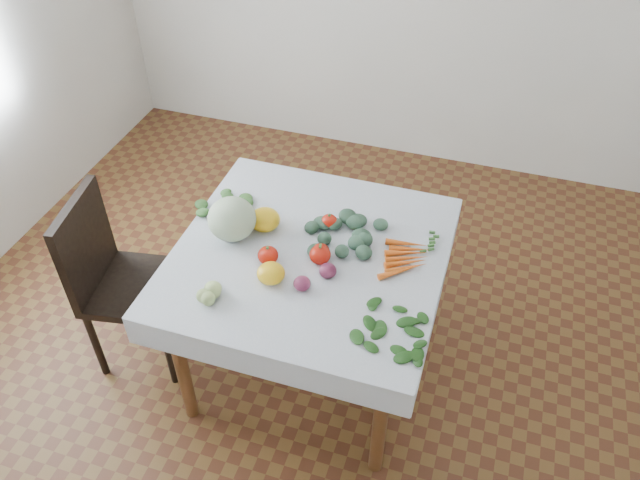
% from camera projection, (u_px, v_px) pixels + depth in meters
% --- Properties ---
extents(ground, '(4.00, 4.00, 0.00)m').
position_uv_depth(ground, '(311.00, 362.00, 3.13)').
color(ground, brown).
extents(table, '(1.00, 1.00, 0.75)m').
position_uv_depth(table, '(310.00, 270.00, 2.70)').
color(table, brown).
rests_on(table, ground).
extents(tablecloth, '(1.12, 1.12, 0.01)m').
position_uv_depth(tablecloth, '(310.00, 253.00, 2.63)').
color(tablecloth, white).
rests_on(tablecloth, table).
extents(chair, '(0.48, 0.48, 0.92)m').
position_uv_depth(chair, '(115.00, 273.00, 2.86)').
color(chair, black).
rests_on(chair, ground).
extents(cabbage, '(0.27, 0.27, 0.19)m').
position_uv_depth(cabbage, '(232.00, 219.00, 2.65)').
color(cabbage, '#B2C7A6').
rests_on(cabbage, tablecloth).
extents(tomato_a, '(0.12, 0.12, 0.08)m').
position_uv_depth(tomato_a, '(320.00, 255.00, 2.56)').
color(tomato_a, red).
rests_on(tomato_a, tablecloth).
extents(tomato_b, '(0.08, 0.08, 0.06)m').
position_uv_depth(tomato_b, '(329.00, 221.00, 2.73)').
color(tomato_b, red).
rests_on(tomato_b, tablecloth).
extents(tomato_c, '(0.09, 0.09, 0.08)m').
position_uv_depth(tomato_c, '(268.00, 255.00, 2.56)').
color(tomato_c, red).
rests_on(tomato_c, tablecloth).
extents(tomato_d, '(0.08, 0.08, 0.07)m').
position_uv_depth(tomato_d, '(321.00, 252.00, 2.58)').
color(tomato_d, red).
rests_on(tomato_d, tablecloth).
extents(heirloom_back, '(0.18, 0.18, 0.09)m').
position_uv_depth(heirloom_back, '(265.00, 220.00, 2.72)').
color(heirloom_back, '#FFAF1A').
rests_on(heirloom_back, tablecloth).
extents(heirloom_front, '(0.14, 0.14, 0.08)m').
position_uv_depth(heirloom_front, '(271.00, 273.00, 2.48)').
color(heirloom_front, '#FFAF1A').
rests_on(heirloom_front, tablecloth).
extents(onion_a, '(0.07, 0.07, 0.06)m').
position_uv_depth(onion_a, '(328.00, 271.00, 2.51)').
color(onion_a, '#5F1B3F').
rests_on(onion_a, tablecloth).
extents(onion_b, '(0.07, 0.07, 0.06)m').
position_uv_depth(onion_b, '(302.00, 283.00, 2.45)').
color(onion_b, '#5F1B3F').
rests_on(onion_b, tablecloth).
extents(tomatillo_cluster, '(0.17, 0.12, 0.05)m').
position_uv_depth(tomatillo_cluster, '(204.00, 292.00, 2.42)').
color(tomatillo_cluster, '#BEDA7E').
rests_on(tomatillo_cluster, tablecloth).
extents(carrot_bunch, '(0.18, 0.27, 0.03)m').
position_uv_depth(carrot_bunch, '(406.00, 258.00, 2.58)').
color(carrot_bunch, '#EF581A').
rests_on(carrot_bunch, tablecloth).
extents(kale_bunch, '(0.37, 0.29, 0.05)m').
position_uv_depth(kale_bunch, '(341.00, 235.00, 2.68)').
color(kale_bunch, '#365945').
rests_on(kale_bunch, tablecloth).
extents(basil_bunch, '(0.29, 0.24, 0.01)m').
position_uv_depth(basil_bunch, '(395.00, 331.00, 2.30)').
color(basil_bunch, '#1E541A').
rests_on(basil_bunch, tablecloth).
extents(dill_bunch, '(0.24, 0.23, 0.03)m').
position_uv_depth(dill_bunch, '(229.00, 205.00, 2.85)').
color(dill_bunch, '#467B38').
rests_on(dill_bunch, tablecloth).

